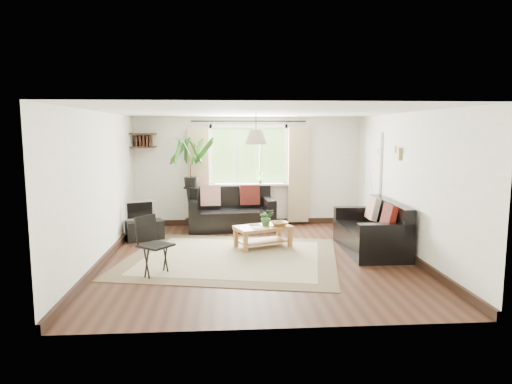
{
  "coord_description": "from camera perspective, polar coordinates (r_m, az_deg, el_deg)",
  "views": [
    {
      "loc": [
        -0.55,
        -7.36,
        2.11
      ],
      "look_at": [
        0.0,
        0.4,
        1.05
      ],
      "focal_mm": 32.0,
      "sensor_mm": 36.0,
      "label": 1
    }
  ],
  "objects": [
    {
      "name": "door",
      "position": [
        9.61,
        14.29,
        0.89
      ],
      "size": [
        0.06,
        0.96,
        2.06
      ],
      "primitive_type": "cube",
      "color": "silver",
      "rests_on": "wall_right"
    },
    {
      "name": "corner_shelf",
      "position": [
        10.01,
        -13.91,
        6.27
      ],
      "size": [
        0.5,
        0.5,
        0.34
      ],
      "primitive_type": null,
      "color": "black",
      "rests_on": "wall_back"
    },
    {
      "name": "tv_stand",
      "position": [
        9.11,
        -13.76,
        -4.66
      ],
      "size": [
        0.79,
        0.61,
        0.37
      ],
      "primitive_type": "cube",
      "rotation": [
        0.0,
        0.0,
        0.36
      ],
      "color": "black",
      "rests_on": "floor"
    },
    {
      "name": "ceiling",
      "position": [
        7.38,
        0.22,
        10.01
      ],
      "size": [
        5.5,
        5.5,
        0.0
      ],
      "primitive_type": "plane",
      "rotation": [
        3.14,
        0.0,
        0.0
      ],
      "color": "white",
      "rests_on": "floor"
    },
    {
      "name": "sofa_right",
      "position": [
        8.24,
        14.07,
        -4.32
      ],
      "size": [
        1.79,
        0.91,
        0.84
      ],
      "primitive_type": null,
      "rotation": [
        0.0,
        0.0,
        -1.58
      ],
      "color": "black",
      "rests_on": "floor"
    },
    {
      "name": "pendant_lamp",
      "position": [
        7.78,
        0.0,
        7.32
      ],
      "size": [
        0.36,
        0.36,
        0.54
      ],
      "primitive_type": null,
      "color": "beige",
      "rests_on": "ceiling"
    },
    {
      "name": "rug",
      "position": [
        7.67,
        -3.07,
        -8.14
      ],
      "size": [
        3.94,
        3.56,
        0.02
      ],
      "primitive_type": "cube",
      "rotation": [
        0.0,
        0.0,
        -0.2
      ],
      "color": "beige",
      "rests_on": "floor"
    },
    {
      "name": "wall_front",
      "position": [
        4.73,
        2.68,
        -3.33
      ],
      "size": [
        5.0,
        0.02,
        2.4
      ],
      "primitive_type": "cube",
      "color": "silver",
      "rests_on": "floor"
    },
    {
      "name": "coffee_table",
      "position": [
        8.24,
        0.87,
        -5.64
      ],
      "size": [
        1.1,
        0.85,
        0.4
      ],
      "primitive_type": null,
      "rotation": [
        0.0,
        0.0,
        0.37
      ],
      "color": "brown",
      "rests_on": "floor"
    },
    {
      "name": "sill_plant",
      "position": [
        10.07,
        0.53,
        1.8
      ],
      "size": [
        0.14,
        0.1,
        0.27
      ],
      "primitive_type": "imported",
      "color": "#2D6023",
      "rests_on": "window"
    },
    {
      "name": "palm_stand",
      "position": [
        9.75,
        -8.1,
        1.08
      ],
      "size": [
        0.84,
        0.84,
        1.98
      ],
      "primitive_type": null,
      "rotation": [
        0.0,
        0.0,
        -0.1
      ],
      "color": "black",
      "rests_on": "floor"
    },
    {
      "name": "bowl",
      "position": [
        8.24,
        2.93,
        -3.97
      ],
      "size": [
        0.38,
        0.38,
        0.07
      ],
      "primitive_type": "imported",
      "rotation": [
        0.0,
        0.0,
        0.33
      ],
      "color": "olive",
      "rests_on": "coffee_table"
    },
    {
      "name": "book_b",
      "position": [
        8.21,
        -0.68,
        -4.19
      ],
      "size": [
        0.22,
        0.26,
        0.02
      ],
      "primitive_type": "imported",
      "rotation": [
        0.0,
        0.0,
        0.28
      ],
      "color": "#542B21",
      "rests_on": "coffee_table"
    },
    {
      "name": "wall_left",
      "position": [
        7.67,
        -18.76,
        0.53
      ],
      "size": [
        0.02,
        5.5,
        2.4
      ],
      "primitive_type": "cube",
      "color": "silver",
      "rests_on": "floor"
    },
    {
      "name": "floor",
      "position": [
        7.67,
        0.21,
        -8.2
      ],
      "size": [
        5.5,
        5.5,
        0.0
      ],
      "primitive_type": "plane",
      "color": "black",
      "rests_on": "ground"
    },
    {
      "name": "sofa_back",
      "position": [
        9.74,
        -3.13,
        -2.21
      ],
      "size": [
        1.88,
        1.05,
        0.85
      ],
      "primitive_type": null,
      "rotation": [
        0.0,
        0.0,
        0.08
      ],
      "color": "black",
      "rests_on": "floor"
    },
    {
      "name": "folding_chair",
      "position": [
        6.81,
        -12.41,
        -6.67
      ],
      "size": [
        0.63,
        0.63,
        0.87
      ],
      "primitive_type": null,
      "rotation": [
        0.0,
        0.0,
        0.91
      ],
      "color": "black",
      "rests_on": "floor"
    },
    {
      "name": "tv",
      "position": [
        9.05,
        -14.34,
        -2.23
      ],
      "size": [
        0.56,
        0.35,
        0.41
      ],
      "primitive_type": null,
      "rotation": [
        0.0,
        0.0,
        0.36
      ],
      "color": "#A5A5AA",
      "rests_on": "tv_stand"
    },
    {
      "name": "wall_back",
      "position": [
        10.16,
        -0.93,
        2.62
      ],
      "size": [
        5.0,
        0.02,
        2.4
      ],
      "primitive_type": "cube",
      "color": "silver",
      "rests_on": "floor"
    },
    {
      "name": "window",
      "position": [
        10.1,
        -0.92,
        4.58
      ],
      "size": [
        2.5,
        0.16,
        2.16
      ],
      "primitive_type": null,
      "color": "white",
      "rests_on": "wall_back"
    },
    {
      "name": "book_a",
      "position": [
        8.02,
        -0.45,
        -4.5
      ],
      "size": [
        0.2,
        0.24,
        0.02
      ],
      "primitive_type": "imported",
      "rotation": [
        0.0,
        0.0,
        0.19
      ],
      "color": "white",
      "rests_on": "coffee_table"
    },
    {
      "name": "wall_sconce",
      "position": [
        8.22,
        17.26,
        4.83
      ],
      "size": [
        0.12,
        0.12,
        0.28
      ],
      "primitive_type": null,
      "color": "beige",
      "rests_on": "wall_right"
    },
    {
      "name": "wall_right",
      "position": [
        8.02,
        18.34,
        0.85
      ],
      "size": [
        0.02,
        5.5,
        2.4
      ],
      "primitive_type": "cube",
      "color": "silver",
      "rests_on": "floor"
    },
    {
      "name": "table_plant",
      "position": [
        8.25,
        1.3,
        -3.15
      ],
      "size": [
        0.31,
        0.28,
        0.3
      ],
      "primitive_type": "imported",
      "rotation": [
        0.0,
        0.0,
        0.2
      ],
      "color": "#2C6629",
      "rests_on": "coffee_table"
    }
  ]
}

